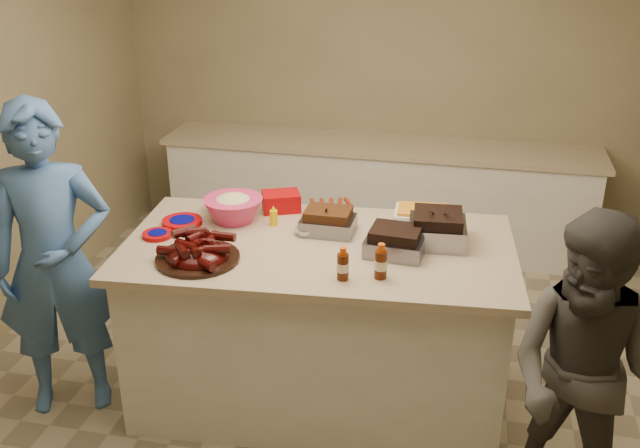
% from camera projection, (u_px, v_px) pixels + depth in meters
% --- Properties ---
extents(room, '(4.50, 5.00, 2.70)m').
position_uv_depth(room, '(321.00, 395.00, 4.26)').
color(room, '#928560').
rests_on(room, ground).
extents(back_counter, '(3.60, 0.64, 0.90)m').
position_uv_depth(back_counter, '(377.00, 194.00, 6.05)').
color(back_counter, silver).
rests_on(back_counter, ground).
extents(island, '(2.19, 1.27, 1.00)m').
position_uv_depth(island, '(318.00, 395.00, 4.26)').
color(island, silver).
rests_on(island, ground).
extents(rib_platter, '(0.50, 0.50, 0.17)m').
position_uv_depth(rib_platter, '(198.00, 260.00, 3.68)').
color(rib_platter, '#390504').
rests_on(rib_platter, island).
extents(pulled_pork_tray, '(0.30, 0.23, 0.09)m').
position_uv_depth(pulled_pork_tray, '(328.00, 232.00, 4.00)').
color(pulled_pork_tray, '#47230F').
rests_on(pulled_pork_tray, island).
extents(brisket_tray, '(0.32, 0.27, 0.09)m').
position_uv_depth(brisket_tray, '(395.00, 253.00, 3.76)').
color(brisket_tray, black).
rests_on(brisket_tray, island).
extents(roasting_pan, '(0.33, 0.33, 0.12)m').
position_uv_depth(roasting_pan, '(436.00, 243.00, 3.88)').
color(roasting_pan, gray).
rests_on(roasting_pan, island).
extents(coleslaw_bowl, '(0.37, 0.37, 0.24)m').
position_uv_depth(coleslaw_bowl, '(234.00, 221.00, 4.15)').
color(coleslaw_bowl, '#CF2E61').
rests_on(coleslaw_bowl, island).
extents(sausage_plate, '(0.39, 0.39, 0.05)m').
position_uv_depth(sausage_plate, '(332.00, 217.00, 4.20)').
color(sausage_plate, silver).
rests_on(sausage_plate, island).
extents(mac_cheese_dish, '(0.33, 0.25, 0.08)m').
position_uv_depth(mac_cheese_dish, '(422.00, 221.00, 4.14)').
color(mac_cheese_dish, orange).
rests_on(mac_cheese_dish, island).
extents(bbq_bottle_a, '(0.06, 0.06, 0.17)m').
position_uv_depth(bbq_bottle_a, '(343.00, 279.00, 3.49)').
color(bbq_bottle_a, '#441806').
rests_on(bbq_bottle_a, island).
extents(bbq_bottle_b, '(0.07, 0.07, 0.18)m').
position_uv_depth(bbq_bottle_b, '(380.00, 278.00, 3.51)').
color(bbq_bottle_b, '#441806').
rests_on(bbq_bottle_b, island).
extents(mustard_bottle, '(0.05, 0.05, 0.12)m').
position_uv_depth(mustard_bottle, '(274.00, 225.00, 4.09)').
color(mustard_bottle, '#E5BB02').
rests_on(mustard_bottle, island).
extents(sauce_bowl, '(0.13, 0.05, 0.13)m').
position_uv_depth(sauce_bowl, '(306.00, 234.00, 3.98)').
color(sauce_bowl, silver).
rests_on(sauce_bowl, island).
extents(plate_stack_large, '(0.25, 0.25, 0.03)m').
position_uv_depth(plate_stack_large, '(182.00, 224.00, 4.11)').
color(plate_stack_large, '#9C0408').
rests_on(plate_stack_large, island).
extents(plate_stack_small, '(0.18, 0.18, 0.02)m').
position_uv_depth(plate_stack_small, '(158.00, 236.00, 3.95)').
color(plate_stack_small, '#9C0408').
rests_on(plate_stack_small, island).
extents(plastic_cup, '(0.09, 0.09, 0.09)m').
position_uv_depth(plastic_cup, '(213.00, 210.00, 4.30)').
color(plastic_cup, brown).
rests_on(plastic_cup, island).
extents(basket_stack, '(0.27, 0.24, 0.11)m').
position_uv_depth(basket_stack, '(281.00, 210.00, 4.30)').
color(basket_stack, '#9C0408').
rests_on(basket_stack, island).
extents(guest_blue, '(1.33, 1.92, 0.43)m').
position_uv_depth(guest_blue, '(77.00, 399.00, 4.23)').
color(guest_blue, '#406AA9').
rests_on(guest_blue, ground).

